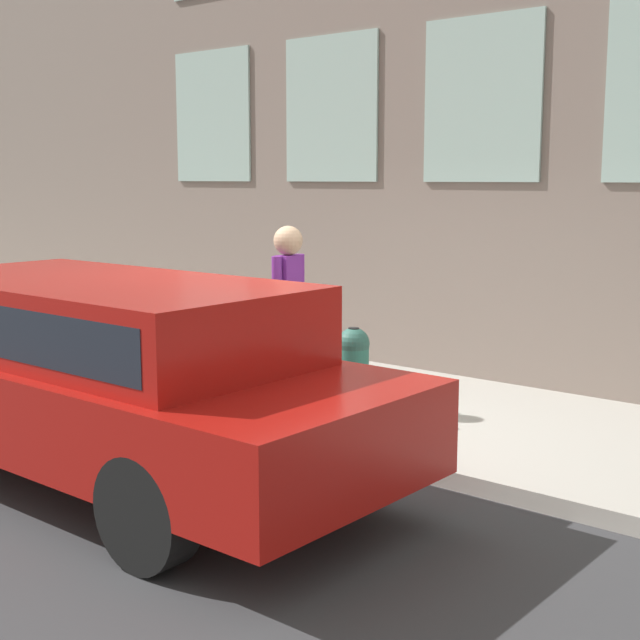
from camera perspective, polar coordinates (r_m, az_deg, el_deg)
ground_plane at (r=7.57m, az=-1.13°, el=-8.45°), size 80.00×80.00×0.00m
sidewalk at (r=8.64m, az=5.10°, el=-5.79°), size 2.85×60.00×0.14m
fire_hydrant at (r=7.88m, az=2.15°, el=-3.43°), size 0.37×0.47×0.84m
person at (r=8.33m, az=-2.03°, el=1.37°), size 0.41×0.27×1.70m
parked_truck_red_near at (r=6.97m, az=-14.30°, el=-2.60°), size 1.89×5.37×1.54m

